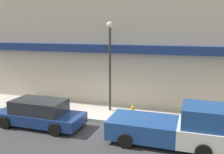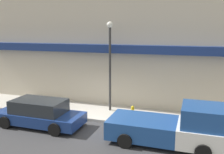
{
  "view_description": "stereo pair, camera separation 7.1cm",
  "coord_description": "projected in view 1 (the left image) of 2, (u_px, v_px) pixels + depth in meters",
  "views": [
    {
      "loc": [
        5.13,
        -12.06,
        4.99
      ],
      "look_at": [
        0.76,
        1.15,
        2.35
      ],
      "focal_mm": 40.0,
      "sensor_mm": 36.0,
      "label": 1
    },
    {
      "loc": [
        5.2,
        -12.04,
        4.99
      ],
      "look_at": [
        0.76,
        1.15,
        2.35
      ],
      "focal_mm": 40.0,
      "sensor_mm": 36.0,
      "label": 2
    }
  ],
  "objects": [
    {
      "name": "ground_plane",
      "position": [
        93.0,
        122.0,
        13.76
      ],
      "size": [
        80.0,
        80.0,
        0.0
      ],
      "primitive_type": "plane",
      "color": "#38383A"
    },
    {
      "name": "street_lamp",
      "position": [
        110.0,
        56.0,
        14.66
      ],
      "size": [
        0.36,
        0.36,
        5.31
      ],
      "color": "#2D2D2D",
      "rests_on": "sidewalk"
    },
    {
      "name": "parked_car",
      "position": [
        39.0,
        113.0,
        13.07
      ],
      "size": [
        4.69,
        2.02,
        1.41
      ],
      "rotation": [
        0.0,
        0.0,
        -0.03
      ],
      "color": "navy",
      "rests_on": "ground"
    },
    {
      "name": "fire_hydrant",
      "position": [
        133.0,
        112.0,
        13.72
      ],
      "size": [
        0.18,
        0.18,
        0.74
      ],
      "color": "yellow",
      "rests_on": "sidewalk"
    },
    {
      "name": "building",
      "position": [
        117.0,
        29.0,
        16.87
      ],
      "size": [
        19.8,
        3.8,
        10.99
      ],
      "color": "#BCB29E",
      "rests_on": "ground"
    },
    {
      "name": "pickup_truck",
      "position": [
        174.0,
        127.0,
        10.92
      ],
      "size": [
        5.08,
        2.27,
        1.87
      ],
      "rotation": [
        0.0,
        0.0,
        0.02
      ],
      "color": "white",
      "rests_on": "ground"
    },
    {
      "name": "sidewalk",
      "position": [
        102.0,
        112.0,
        15.09
      ],
      "size": [
        36.0,
        2.87,
        0.15
      ],
      "color": "#B7B2A8",
      "rests_on": "ground"
    }
  ]
}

